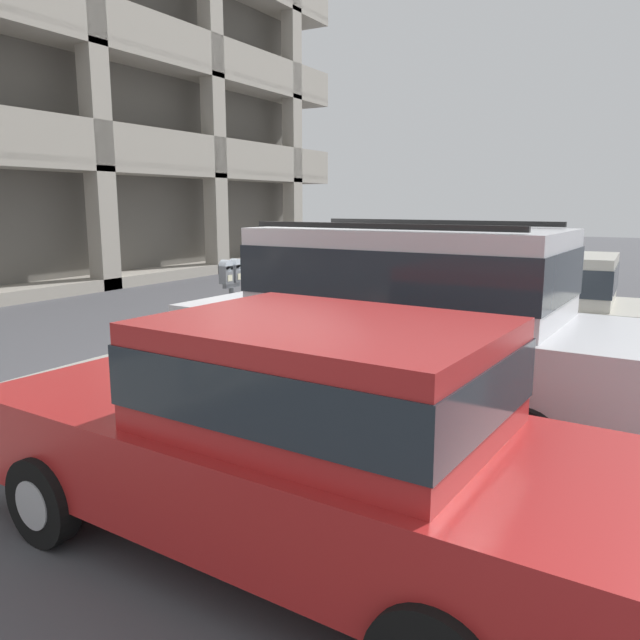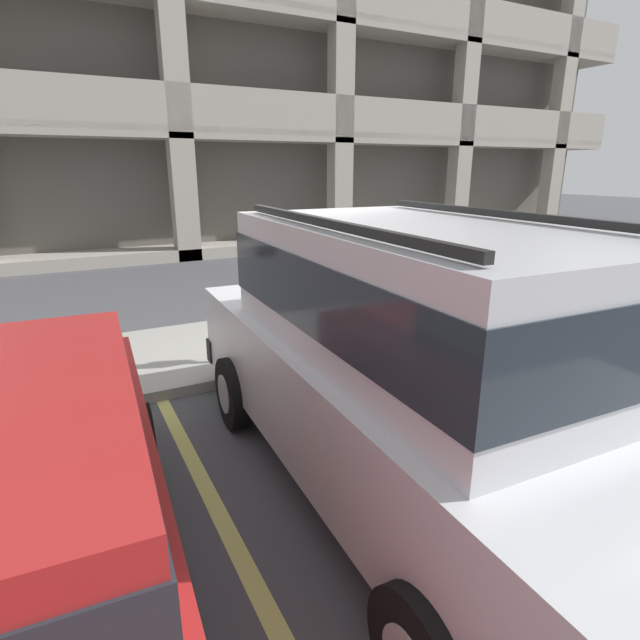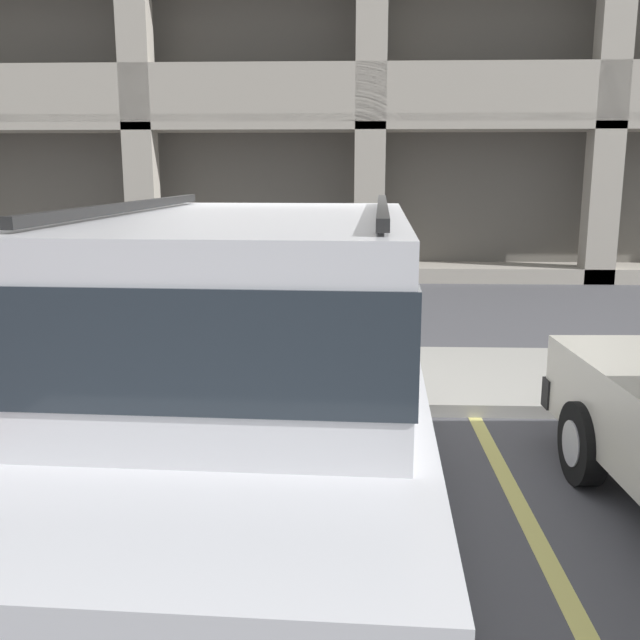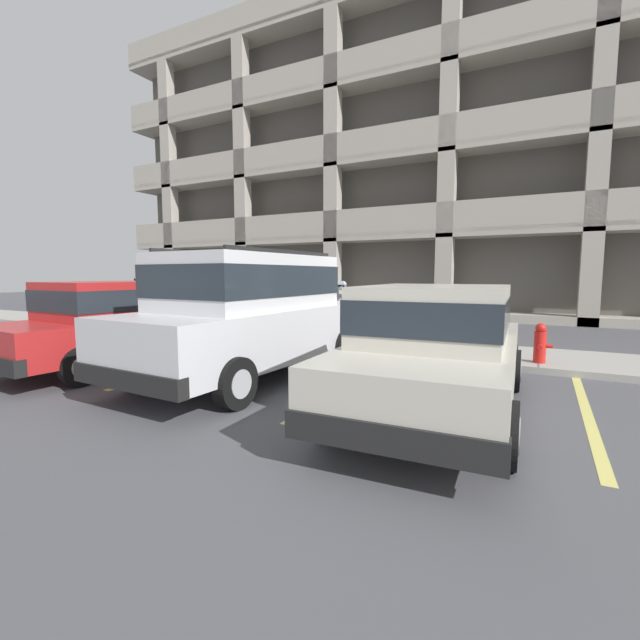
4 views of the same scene
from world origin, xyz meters
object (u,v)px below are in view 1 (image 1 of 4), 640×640
dark_hatchback (520,304)px  parking_meter_near (232,288)px  red_sedan (301,431)px  silver_suv (405,317)px  fire_hydrant (348,301)px

dark_hatchback → parking_meter_near: (-2.70, 2.95, 0.35)m
red_sedan → silver_suv: bearing=11.9°
silver_suv → red_sedan: 2.69m
silver_suv → fire_hydrant: silver_suv is taller
silver_suv → fire_hydrant: size_ratio=6.94×
red_sedan → dark_hatchback: 5.73m
red_sedan → fire_hydrant: red_sedan is taller
dark_hatchback → parking_meter_near: 4.01m
red_sedan → fire_hydrant: size_ratio=6.54×
dark_hatchback → fire_hydrant: bearing=69.3°
parking_meter_near → fire_hydrant: (3.78, 0.30, -0.71)m
red_sedan → dark_hatchback: (5.73, -0.08, 0.00)m
fire_hydrant → dark_hatchback: bearing=-108.5°
dark_hatchback → fire_hydrant: (1.09, 3.25, -0.36)m
parking_meter_near → fire_hydrant: bearing=4.5°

